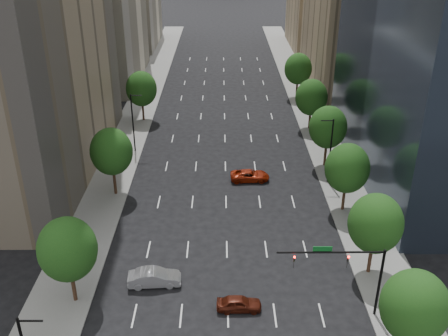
{
  "coord_description": "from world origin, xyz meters",
  "views": [
    {
      "loc": [
        -0.53,
        -4.66,
        31.87
      ],
      "look_at": [
        -0.28,
        43.34,
        8.0
      ],
      "focal_mm": 40.89,
      "sensor_mm": 36.0,
      "label": 1
    }
  ],
  "objects_px": {
    "car_maroon": "(239,303)",
    "car_red_far": "(250,175)",
    "traffic_signal": "(353,268)",
    "car_silver": "(154,278)"
  },
  "relations": [
    {
      "from": "car_maroon",
      "to": "car_red_far",
      "type": "bearing_deg",
      "value": -5.5
    },
    {
      "from": "car_silver",
      "to": "car_red_far",
      "type": "bearing_deg",
      "value": -29.69
    },
    {
      "from": "traffic_signal",
      "to": "car_red_far",
      "type": "bearing_deg",
      "value": 105.84
    },
    {
      "from": "traffic_signal",
      "to": "car_maroon",
      "type": "relative_size",
      "value": 2.26
    },
    {
      "from": "car_red_far",
      "to": "car_silver",
      "type": "bearing_deg",
      "value": 152.73
    },
    {
      "from": "traffic_signal",
      "to": "car_red_far",
      "type": "height_order",
      "value": "traffic_signal"
    },
    {
      "from": "traffic_signal",
      "to": "car_maroon",
      "type": "height_order",
      "value": "traffic_signal"
    },
    {
      "from": "car_maroon",
      "to": "car_red_far",
      "type": "distance_m",
      "value": 25.04
    },
    {
      "from": "car_red_far",
      "to": "car_maroon",
      "type": "bearing_deg",
      "value": 173.08
    },
    {
      "from": "car_silver",
      "to": "traffic_signal",
      "type": "bearing_deg",
      "value": -107.93
    }
  ]
}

